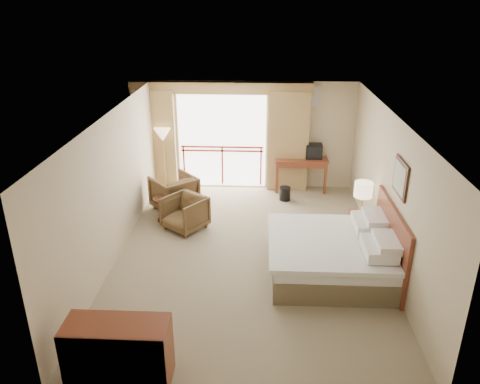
# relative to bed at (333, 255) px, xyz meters

# --- Properties ---
(floor) EXTENTS (7.00, 7.00, 0.00)m
(floor) POSITION_rel_bed_xyz_m (-1.50, 0.60, -0.38)
(floor) COLOR #83765A
(floor) RESTS_ON ground
(ceiling) EXTENTS (7.00, 7.00, 0.00)m
(ceiling) POSITION_rel_bed_xyz_m (-1.50, 0.60, 2.32)
(ceiling) COLOR white
(ceiling) RESTS_ON wall_back
(wall_back) EXTENTS (5.00, 0.00, 5.00)m
(wall_back) POSITION_rel_bed_xyz_m (-1.50, 4.10, 0.97)
(wall_back) COLOR #C3B18C
(wall_back) RESTS_ON ground
(wall_front) EXTENTS (5.00, 0.00, 5.00)m
(wall_front) POSITION_rel_bed_xyz_m (-1.50, -2.90, 0.97)
(wall_front) COLOR #C3B18C
(wall_front) RESTS_ON ground
(wall_left) EXTENTS (0.00, 7.00, 7.00)m
(wall_left) POSITION_rel_bed_xyz_m (-4.00, 0.60, 0.97)
(wall_left) COLOR #C3B18C
(wall_left) RESTS_ON ground
(wall_right) EXTENTS (0.00, 7.00, 7.00)m
(wall_right) POSITION_rel_bed_xyz_m (1.00, 0.60, 0.97)
(wall_right) COLOR #C3B18C
(wall_right) RESTS_ON ground
(balcony_door) EXTENTS (2.40, 0.00, 2.40)m
(balcony_door) POSITION_rel_bed_xyz_m (-2.30, 4.08, 0.82)
(balcony_door) COLOR white
(balcony_door) RESTS_ON wall_back
(balcony_railing) EXTENTS (2.09, 0.03, 1.02)m
(balcony_railing) POSITION_rel_bed_xyz_m (-2.30, 4.06, 0.44)
(balcony_railing) COLOR #A1220D
(balcony_railing) RESTS_ON wall_back
(curtain_left) EXTENTS (1.00, 0.26, 2.50)m
(curtain_left) POSITION_rel_bed_xyz_m (-3.95, 3.95, 0.87)
(curtain_left) COLOR #967649
(curtain_left) RESTS_ON wall_back
(curtain_right) EXTENTS (1.00, 0.26, 2.50)m
(curtain_right) POSITION_rel_bed_xyz_m (-0.65, 3.95, 0.87)
(curtain_right) COLOR #967649
(curtain_right) RESTS_ON wall_back
(valance) EXTENTS (4.40, 0.22, 0.28)m
(valance) POSITION_rel_bed_xyz_m (-2.30, 3.98, 2.17)
(valance) COLOR #967649
(valance) RESTS_ON wall_back
(hvac_vent) EXTENTS (0.50, 0.04, 0.50)m
(hvac_vent) POSITION_rel_bed_xyz_m (-0.20, 4.07, 1.97)
(hvac_vent) COLOR silver
(hvac_vent) RESTS_ON wall_back
(bed) EXTENTS (2.13, 2.06, 0.97)m
(bed) POSITION_rel_bed_xyz_m (0.00, 0.00, 0.00)
(bed) COLOR brown
(bed) RESTS_ON floor
(headboard) EXTENTS (0.06, 2.10, 1.30)m
(headboard) POSITION_rel_bed_xyz_m (0.96, 0.00, 0.27)
(headboard) COLOR maroon
(headboard) RESTS_ON wall_right
(framed_art) EXTENTS (0.04, 0.72, 0.60)m
(framed_art) POSITION_rel_bed_xyz_m (0.97, 0.00, 1.47)
(framed_art) COLOR black
(framed_art) RESTS_ON wall_right
(nightstand) EXTENTS (0.41, 0.49, 0.58)m
(nightstand) POSITION_rel_bed_xyz_m (0.71, 1.27, -0.09)
(nightstand) COLOR maroon
(nightstand) RESTS_ON floor
(table_lamp) EXTENTS (0.36, 0.36, 0.64)m
(table_lamp) POSITION_rel_bed_xyz_m (0.71, 1.32, 0.70)
(table_lamp) COLOR tan
(table_lamp) RESTS_ON nightstand
(phone) EXTENTS (0.18, 0.14, 0.08)m
(phone) POSITION_rel_bed_xyz_m (0.66, 1.12, 0.24)
(phone) COLOR black
(phone) RESTS_ON nightstand
(desk) EXTENTS (1.30, 0.63, 0.85)m
(desk) POSITION_rel_bed_xyz_m (-0.30, 3.96, 0.29)
(desk) COLOR maroon
(desk) RESTS_ON floor
(tv) EXTENTS (0.40, 0.32, 0.36)m
(tv) POSITION_rel_bed_xyz_m (-0.00, 3.90, 0.65)
(tv) COLOR black
(tv) RESTS_ON desk
(coffee_maker) EXTENTS (0.14, 0.14, 0.28)m
(coffee_maker) POSITION_rel_bed_xyz_m (-0.65, 3.91, 0.61)
(coffee_maker) COLOR black
(coffee_maker) RESTS_ON desk
(cup) EXTENTS (0.08, 0.08, 0.11)m
(cup) POSITION_rel_bed_xyz_m (-0.50, 3.86, 0.52)
(cup) COLOR white
(cup) RESTS_ON desk
(wastebasket) EXTENTS (0.27, 0.27, 0.33)m
(wastebasket) POSITION_rel_bed_xyz_m (-0.71, 3.21, -0.21)
(wastebasket) COLOR black
(wastebasket) RESTS_ON floor
(armchair_far) EXTENTS (1.26, 1.26, 0.82)m
(armchair_far) POSITION_rel_bed_xyz_m (-3.28, 2.55, -0.38)
(armchair_far) COLOR #4B361F
(armchair_far) RESTS_ON floor
(armchair_near) EXTENTS (1.09, 1.10, 0.72)m
(armchair_near) POSITION_rel_bed_xyz_m (-2.89, 1.60, -0.38)
(armchair_near) COLOR #4B361F
(armchair_near) RESTS_ON floor
(side_table) EXTENTS (0.50, 0.50, 0.54)m
(side_table) POSITION_rel_bed_xyz_m (-3.38, 1.95, -0.00)
(side_table) COLOR black
(side_table) RESTS_ON floor
(book) EXTENTS (0.19, 0.25, 0.02)m
(book) POSITION_rel_bed_xyz_m (-3.38, 1.95, 0.17)
(book) COLOR white
(book) RESTS_ON side_table
(floor_lamp) EXTENTS (0.41, 0.41, 1.60)m
(floor_lamp) POSITION_rel_bed_xyz_m (-3.73, 3.76, 1.00)
(floor_lamp) COLOR tan
(floor_lamp) RESTS_ON floor
(dresser) EXTENTS (1.31, 0.56, 0.87)m
(dresser) POSITION_rel_bed_xyz_m (-3.06, -2.66, 0.06)
(dresser) COLOR maroon
(dresser) RESTS_ON floor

